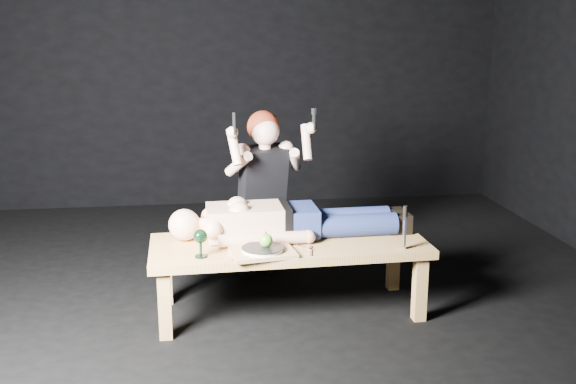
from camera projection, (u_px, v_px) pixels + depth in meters
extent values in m
plane|color=black|center=(273.00, 299.00, 4.31)|extent=(5.00, 5.00, 0.00)
plane|color=black|center=(243.00, 50.00, 6.36)|extent=(5.00, 0.00, 5.00)
cube|color=tan|center=(289.00, 277.00, 4.07)|extent=(1.68, 0.68, 0.45)
cube|color=tan|center=(263.00, 252.00, 3.80)|extent=(0.39, 0.31, 0.02)
cylinder|color=white|center=(263.00, 249.00, 3.79)|extent=(0.27, 0.27, 0.02)
sphere|color=#559729|center=(266.00, 241.00, 3.79)|extent=(0.08, 0.08, 0.08)
cube|color=#B2B2B7|center=(232.00, 256.00, 3.76)|extent=(0.04, 0.18, 0.01)
cube|color=#B2B2B7|center=(310.00, 251.00, 3.85)|extent=(0.05, 0.18, 0.01)
cube|color=#B2B2B7|center=(301.00, 246.00, 3.93)|extent=(0.13, 0.14, 0.01)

